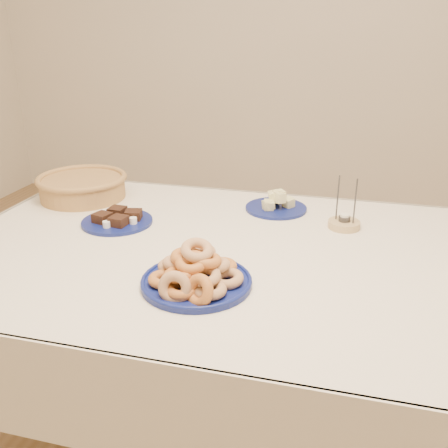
% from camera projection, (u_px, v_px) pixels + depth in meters
% --- Properties ---
extents(ground, '(5.00, 5.00, 0.00)m').
position_uv_depth(ground, '(228.00, 441.00, 1.76)').
color(ground, olive).
rests_on(ground, ground).
extents(dining_table, '(1.71, 1.11, 0.75)m').
position_uv_depth(dining_table, '(228.00, 280.00, 1.52)').
color(dining_table, brown).
rests_on(dining_table, ground).
extents(donut_platter, '(0.31, 0.31, 0.13)m').
position_uv_depth(donut_platter, '(196.00, 274.00, 1.26)').
color(donut_platter, navy).
rests_on(donut_platter, dining_table).
extents(melon_plate, '(0.26, 0.26, 0.08)m').
position_uv_depth(melon_plate, '(276.00, 204.00, 1.79)').
color(melon_plate, navy).
rests_on(melon_plate, dining_table).
extents(brownie_plate, '(0.25, 0.25, 0.04)m').
position_uv_depth(brownie_plate, '(117.00, 220.00, 1.67)').
color(brownie_plate, navy).
rests_on(brownie_plate, dining_table).
extents(wicker_basket, '(0.35, 0.35, 0.09)m').
position_uv_depth(wicker_basket, '(82.00, 186.00, 1.90)').
color(wicker_basket, olive).
rests_on(wicker_basket, dining_table).
extents(candle_holder, '(0.13, 0.13, 0.17)m').
position_uv_depth(candle_holder, '(344.00, 223.00, 1.63)').
color(candle_holder, tan).
rests_on(candle_holder, dining_table).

